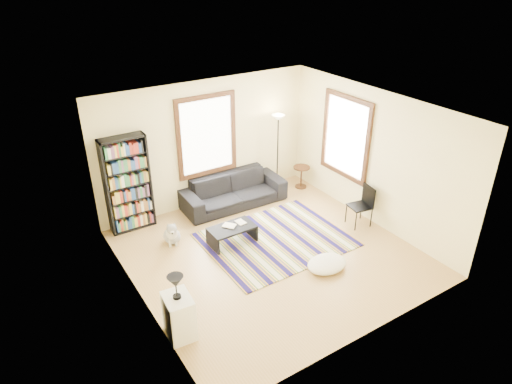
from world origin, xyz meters
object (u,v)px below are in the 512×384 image
bookshelf (128,184)px  side_table (301,177)px  folding_chair (360,206)px  dog (171,231)px  coffee_table (232,235)px  white_cabinet (179,316)px  floor_lamp (278,153)px  sofa (233,191)px  floor_cushion (327,264)px

bookshelf → side_table: 4.15m
folding_chair → dog: folding_chair is taller
folding_chair → dog: 3.86m
coffee_table → bookshelf: bearing=131.8°
white_cabinet → dog: 2.51m
bookshelf → floor_lamp: bearing=-2.8°
side_table → dog: size_ratio=1.06×
sofa → white_cabinet: (-2.69, -3.05, 0.01)m
sofa → floor_cushion: bearing=-84.2°
folding_chair → white_cabinet: size_ratio=1.23×
folding_chair → bookshelf: bearing=158.1°
coffee_table → dog: bearing=147.0°
floor_lamp → white_cabinet: floor_lamp is taller
floor_cushion → white_cabinet: 2.91m
bookshelf → floor_lamp: (3.52, -0.17, -0.07)m
coffee_table → sofa: bearing=58.8°
coffee_table → white_cabinet: size_ratio=1.29×
side_table → dog: 3.66m
bookshelf → white_cabinet: bookshelf is taller
sofa → bookshelf: bookshelf is taller
bookshelf → white_cabinet: 3.41m
side_table → floor_cushion: bearing=-119.4°
sofa → floor_cushion: sofa is taller
sofa → bookshelf: bearing=174.9°
bookshelf → side_table: bearing=-5.8°
coffee_table → dog: size_ratio=1.77×
sofa → white_cabinet: size_ratio=3.36×
side_table → bookshelf: bearing=174.2°
bookshelf → dog: 1.30m
bookshelf → white_cabinet: bearing=-97.4°
coffee_table → side_table: side_table is taller
floor_cushion → folding_chair: bearing=27.7°
coffee_table → floor_cushion: bearing=-57.9°
white_cabinet → sofa: bearing=53.8°
coffee_table → floor_cushion: coffee_table is taller
coffee_table → floor_cushion: (1.03, -1.64, -0.08)m
folding_chair → white_cabinet: (-4.45, -0.87, -0.08)m
floor_lamp → dog: size_ratio=3.66×
floor_cushion → floor_lamp: 3.36m
folding_chair → dog: bearing=166.9°
dog → floor_lamp: bearing=32.2°
floor_lamp → white_cabinet: size_ratio=2.66×
sofa → side_table: bearing=-2.9°
folding_chair → floor_cushion: bearing=-142.9°
dog → floor_cushion: bearing=-30.9°
sofa → floor_cushion: 3.00m
white_cabinet → coffee_table: bearing=47.4°
white_cabinet → bookshelf: bearing=87.8°
floor_lamp → side_table: (0.54, -0.25, -0.66)m
sofa → floor_cushion: (0.21, -2.98, -0.25)m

